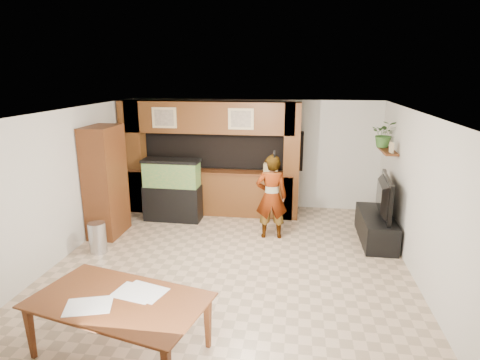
% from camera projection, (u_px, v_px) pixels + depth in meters
% --- Properties ---
extents(floor, '(6.50, 6.50, 0.00)m').
position_uv_depth(floor, '(231.00, 264.00, 6.96)').
color(floor, tan).
rests_on(floor, ground).
extents(ceiling, '(6.50, 6.50, 0.00)m').
position_uv_depth(ceiling, '(230.00, 113.00, 6.28)').
color(ceiling, white).
rests_on(ceiling, wall_back).
extents(wall_back, '(6.00, 0.00, 6.00)m').
position_uv_depth(wall_back, '(253.00, 154.00, 9.72)').
color(wall_back, beige).
rests_on(wall_back, floor).
extents(wall_left, '(0.00, 6.50, 6.50)m').
position_uv_depth(wall_left, '(62.00, 185.00, 7.04)').
color(wall_left, beige).
rests_on(wall_left, floor).
extents(wall_right, '(0.00, 6.50, 6.50)m').
position_uv_depth(wall_right, '(421.00, 200.00, 6.20)').
color(wall_right, beige).
rests_on(wall_right, floor).
extents(partition, '(4.20, 0.99, 2.60)m').
position_uv_depth(partition, '(209.00, 157.00, 9.27)').
color(partition, brown).
rests_on(partition, floor).
extents(wall_clock, '(0.05, 0.25, 0.25)m').
position_uv_depth(wall_clock, '(89.00, 142.00, 7.83)').
color(wall_clock, black).
rests_on(wall_clock, wall_left).
extents(wall_shelf, '(0.25, 0.90, 0.04)m').
position_uv_depth(wall_shelf, '(388.00, 151.00, 7.98)').
color(wall_shelf, '#622F17').
rests_on(wall_shelf, wall_right).
extents(pantry_cabinet, '(0.55, 0.91, 2.21)m').
position_uv_depth(pantry_cabinet, '(105.00, 182.00, 7.98)').
color(pantry_cabinet, '#622F17').
rests_on(pantry_cabinet, floor).
extents(trash_can, '(0.31, 0.31, 0.57)m').
position_uv_depth(trash_can, '(98.00, 238.00, 7.34)').
color(trash_can, '#B2B2B7').
rests_on(trash_can, floor).
extents(aquarium, '(1.25, 0.47, 1.39)m').
position_uv_depth(aquarium, '(172.00, 191.00, 8.87)').
color(aquarium, black).
rests_on(aquarium, floor).
extents(tv_stand, '(0.58, 1.59, 0.53)m').
position_uv_depth(tv_stand, '(376.00, 228.00, 7.87)').
color(tv_stand, black).
rests_on(tv_stand, floor).
extents(television, '(0.28, 1.35, 0.77)m').
position_uv_depth(television, '(379.00, 196.00, 7.70)').
color(television, black).
rests_on(television, tv_stand).
extents(photo_frame, '(0.06, 0.16, 0.20)m').
position_uv_depth(photo_frame, '(392.00, 148.00, 7.66)').
color(photo_frame, tan).
rests_on(photo_frame, wall_shelf).
extents(potted_plant, '(0.57, 0.52, 0.55)m').
position_uv_depth(potted_plant, '(385.00, 134.00, 8.18)').
color(potted_plant, '#346127').
rests_on(potted_plant, wall_shelf).
extents(person, '(0.66, 0.48, 1.69)m').
position_uv_depth(person, '(271.00, 197.00, 7.87)').
color(person, tan).
rests_on(person, floor).
extents(microphone, '(0.03, 0.10, 0.15)m').
position_uv_depth(microphone, '(274.00, 154.00, 7.48)').
color(microphone, black).
rests_on(microphone, person).
extents(dining_table, '(2.21, 1.55, 0.71)m').
position_uv_depth(dining_table, '(119.00, 328.00, 4.64)').
color(dining_table, '#622F17').
rests_on(dining_table, floor).
extents(newspaper_a, '(0.59, 0.49, 0.01)m').
position_uv_depth(newspaper_a, '(144.00, 292.00, 4.74)').
color(newspaper_a, silver).
rests_on(newspaper_a, dining_table).
extents(newspaper_b, '(0.59, 0.50, 0.01)m').
position_uv_depth(newspaper_b, '(89.00, 306.00, 4.45)').
color(newspaper_b, silver).
rests_on(newspaper_b, dining_table).
extents(newspaper_c, '(0.56, 0.46, 0.01)m').
position_uv_depth(newspaper_c, '(136.00, 293.00, 4.72)').
color(newspaper_c, silver).
rests_on(newspaper_c, dining_table).
extents(counter_box, '(0.32, 0.21, 0.21)m').
position_uv_depth(counter_box, '(271.00, 168.00, 8.93)').
color(counter_box, tan).
rests_on(counter_box, partition).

